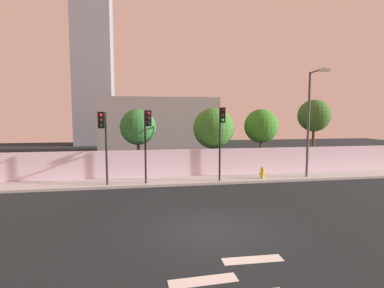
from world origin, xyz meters
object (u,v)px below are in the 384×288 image
at_px(street_lamp_curbside, 311,115).
at_px(roadside_tree_leftmost, 138,127).
at_px(traffic_light_right, 103,132).
at_px(roadside_tree_rightmost, 314,116).
at_px(traffic_light_center, 221,128).
at_px(roadside_tree_midright, 261,126).
at_px(roadside_tree_midleft, 213,128).
at_px(fire_hydrant, 262,172).
at_px(traffic_light_left, 147,131).

distance_m(street_lamp_curbside, roadside_tree_leftmost, 11.63).
relative_size(traffic_light_right, roadside_tree_leftmost, 0.91).
height_order(traffic_light_right, roadside_tree_rightmost, roadside_tree_rightmost).
bearing_deg(street_lamp_curbside, roadside_tree_rightmost, 54.79).
height_order(traffic_light_center, roadside_tree_midright, roadside_tree_midright).
xyz_separation_m(street_lamp_curbside, roadside_tree_midleft, (-5.74, 3.17, -0.95)).
relative_size(traffic_light_right, roadside_tree_midright, 0.91).
bearing_deg(street_lamp_curbside, traffic_light_right, -177.57).
xyz_separation_m(traffic_light_right, roadside_tree_midleft, (7.28, 3.72, 0.01)).
bearing_deg(roadside_tree_midright, street_lamp_curbside, -57.01).
xyz_separation_m(traffic_light_center, roadside_tree_leftmost, (-5.00, 3.65, -0.04)).
bearing_deg(roadside_tree_rightmost, roadside_tree_midright, 180.00).
bearing_deg(traffic_light_right, street_lamp_curbside, 2.43).
xyz_separation_m(street_lamp_curbside, fire_hydrant, (-3.16, 0.22, -3.71)).
relative_size(traffic_light_center, roadside_tree_midleft, 0.95).
distance_m(roadside_tree_leftmost, roadside_tree_rightmost, 13.42).
bearing_deg(roadside_tree_leftmost, roadside_tree_midright, 0.00).
height_order(street_lamp_curbside, roadside_tree_midright, street_lamp_curbside).
xyz_separation_m(fire_hydrant, roadside_tree_leftmost, (-8.00, 2.95, 2.89)).
bearing_deg(fire_hydrant, roadside_tree_midleft, 131.21).
bearing_deg(traffic_light_center, roadside_tree_midright, 41.76).
relative_size(traffic_light_center, roadside_tree_midright, 0.96).
bearing_deg(traffic_light_right, roadside_tree_midright, 18.76).
xyz_separation_m(traffic_light_right, roadside_tree_leftmost, (1.87, 3.72, 0.14)).
relative_size(fire_hydrant, roadside_tree_leftmost, 0.16).
bearing_deg(street_lamp_curbside, roadside_tree_midright, 122.99).
relative_size(fire_hydrant, roadside_tree_rightmost, 0.14).
xyz_separation_m(traffic_light_left, fire_hydrant, (7.44, 0.72, -2.81)).
relative_size(roadside_tree_leftmost, roadside_tree_midright, 0.99).
height_order(traffic_light_right, roadside_tree_midleft, roadside_tree_midleft).
relative_size(traffic_light_left, roadside_tree_rightmost, 0.80).
bearing_deg(roadside_tree_rightmost, roadside_tree_midleft, 180.00).
height_order(street_lamp_curbside, roadside_tree_leftmost, street_lamp_curbside).
bearing_deg(fire_hydrant, traffic_light_left, -174.46).
bearing_deg(roadside_tree_midright, roadside_tree_leftmost, 180.00).
distance_m(traffic_light_right, roadside_tree_midright, 11.58).
xyz_separation_m(roadside_tree_midleft, roadside_tree_midright, (3.68, 0.00, 0.15)).
relative_size(traffic_light_left, fire_hydrant, 5.86).
xyz_separation_m(traffic_light_center, traffic_light_right, (-6.87, -0.07, -0.18)).
distance_m(traffic_light_right, roadside_tree_midleft, 8.18).
bearing_deg(roadside_tree_midleft, traffic_light_right, -152.90).
distance_m(roadside_tree_leftmost, roadside_tree_midright, 9.10).
bearing_deg(traffic_light_left, fire_hydrant, 5.54).
xyz_separation_m(traffic_light_left, roadside_tree_rightmost, (12.84, 3.68, 0.87)).
xyz_separation_m(roadside_tree_leftmost, roadside_tree_midleft, (5.41, 0.00, -0.12)).
bearing_deg(traffic_light_center, roadside_tree_rightmost, 23.53).
bearing_deg(roadside_tree_midright, traffic_light_right, -161.24).
bearing_deg(traffic_light_left, roadside_tree_rightmost, 15.98).
height_order(street_lamp_curbside, fire_hydrant, street_lamp_curbside).
bearing_deg(traffic_light_right, traffic_light_left, 1.15).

